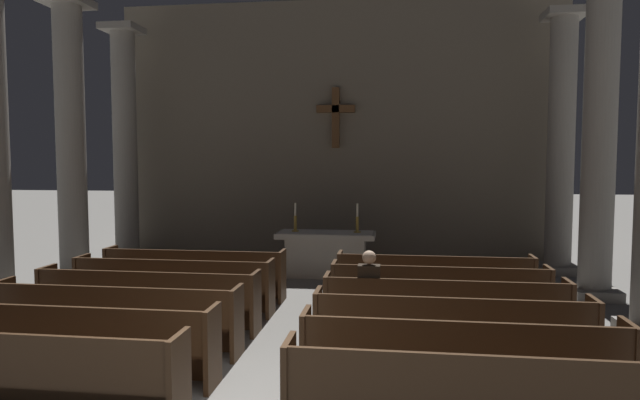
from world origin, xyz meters
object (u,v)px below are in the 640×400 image
object	(u,v)px
pew_right_row_5	(438,294)
lone_worshipper	(369,292)
pew_right_row_6	(434,280)
pew_left_row_1	(17,374)
altar	(326,253)
pew_left_row_5	(174,285)
column_right_third	(599,144)
column_left_fourth	(125,149)
pew_left_row_4	(148,300)
candlestick_left	(295,222)
column_right_fourth	(561,147)
pew_left_row_2	(74,342)
column_left_third	(71,146)
candlestick_right	(357,223)
pew_right_row_2	(461,360)
pew_left_row_3	(116,318)
pew_right_row_1	(474,399)
pew_right_row_4	(444,310)
pew_left_row_6	(194,274)
pew_right_row_3	(451,331)

from	to	relation	value
pew_right_row_5	lone_worshipper	distance (m)	1.45
pew_right_row_6	pew_right_row_5	bearing A→B (deg)	-90.00
pew_left_row_1	altar	distance (m)	7.58
pew_left_row_5	column_right_third	distance (m)	8.13
column_right_third	column_left_fourth	size ratio (longest dim) A/B	1.00
pew_left_row_4	candlestick_left	xyz separation A→B (m)	(1.53, 4.29, 0.74)
pew_left_row_4	column_right_fourth	size ratio (longest dim) A/B	0.57
pew_left_row_2	candlestick_left	bearing A→B (deg)	76.31
column_left_third	column_right_third	bearing A→B (deg)	0.00
column_left_fourth	candlestick_right	world-z (taller)	column_left_fourth
column_right_third	altar	bearing A→B (deg)	166.15
pew_left_row_1	pew_left_row_4	world-z (taller)	same
pew_left_row_1	pew_right_row_6	world-z (taller)	same
column_right_fourth	pew_left_row_1	bearing A→B (deg)	-132.06
pew_right_row_2	pew_left_row_3	bearing A→B (deg)	167.49
pew_right_row_1	pew_right_row_5	distance (m)	3.95
pew_left_row_1	pew_right_row_4	size ratio (longest dim) A/B	1.00
pew_left_row_6	pew_right_row_3	world-z (taller)	same
pew_left_row_6	altar	distance (m)	3.21
pew_right_row_1	column_right_third	world-z (taller)	column_right_third
column_left_fourth	pew_left_row_3	bearing A→B (deg)	-64.30
pew_right_row_4	column_right_third	world-z (taller)	column_right_third
pew_right_row_2	pew_right_row_6	bearing A→B (deg)	90.00
pew_left_row_3	pew_right_row_3	size ratio (longest dim) A/B	1.00
altar	pew_left_row_5	bearing A→B (deg)	-124.00
pew_left_row_3	candlestick_left	bearing A→B (deg)	73.87
column_left_fourth	column_right_fourth	world-z (taller)	same
pew_right_row_5	pew_right_row_4	bearing A→B (deg)	-90.00
pew_left_row_5	candlestick_right	distance (m)	4.47
pew_right_row_5	candlestick_left	size ratio (longest dim) A/B	5.31
pew_right_row_6	column_left_third	xyz separation A→B (m)	(-7.50, 1.01, 2.43)
pew_left_row_3	pew_right_row_1	world-z (taller)	same
pew_left_row_2	pew_left_row_3	world-z (taller)	same
pew_left_row_5	pew_right_row_6	distance (m)	4.56
pew_right_row_5	column_right_third	distance (m)	4.38
pew_left_row_2	column_left_fourth	world-z (taller)	column_left_fourth
pew_right_row_6	candlestick_left	world-z (taller)	candlestick_left
pew_left_row_4	column_left_fourth	distance (m)	6.62
pew_left_row_5	candlestick_right	bearing A→B (deg)	48.44
pew_right_row_2	column_right_fourth	bearing A→B (deg)	67.39
pew_right_row_1	column_right_fourth	xyz separation A→B (m)	(3.05, 8.31, 2.43)
pew_left_row_2	pew_left_row_5	distance (m)	2.96
altar	candlestick_right	bearing A→B (deg)	-0.00
pew_left_row_4	candlestick_right	world-z (taller)	candlestick_right
pew_right_row_2	candlestick_left	xyz separation A→B (m)	(-2.93, 6.26, 0.74)
pew_left_row_6	column_left_third	bearing A→B (deg)	161.67
pew_left_row_5	pew_right_row_1	xyz separation A→B (m)	(4.45, -3.95, 0.00)
column_left_third	lone_worshipper	world-z (taller)	column_left_third
pew_left_row_1	candlestick_right	size ratio (longest dim) A/B	5.31
pew_left_row_2	pew_right_row_2	xyz separation A→B (m)	(4.45, 0.00, 0.00)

